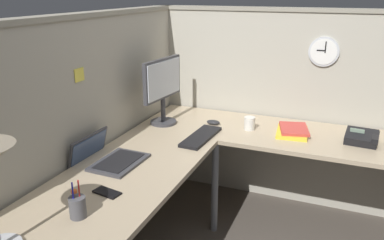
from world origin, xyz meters
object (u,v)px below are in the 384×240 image
Objects in this scene: monitor at (163,86)px; coffee_mug at (250,123)px; keyboard at (201,137)px; computer_mouse at (213,122)px; wall_clock at (324,52)px; book_stack at (293,131)px; cell_phone at (107,192)px; office_phone at (363,138)px; laptop at (106,157)px; pen_cup at (78,207)px.

monitor reaches higher than coffee_mug.
computer_mouse reaches higher than keyboard.
book_stack is at bearing 159.28° from wall_clock.
cell_phone is at bearing 172.57° from computer_mouse.
office_phone is 0.70m from wall_clock.
office_phone is at bearing -58.37° from laptop.
keyboard is at bearing -1.21° from cell_phone.
keyboard is 0.91m from cell_phone.
monitor is at bearing 9.06° from pen_cup.
computer_mouse is 1.08× the size of coffee_mug.
office_phone is at bearing -91.24° from book_stack.
office_phone is (0.02, -1.05, 0.02)m from computer_mouse.
wall_clock is (1.80, -0.88, 0.49)m from pen_cup.
pen_cup is at bearing 162.83° from coffee_mug.
wall_clock reaches higher than keyboard.
cell_phone is (0.23, 0.00, -0.05)m from pen_cup.
monitor reaches higher than keyboard.
computer_mouse is 0.47× the size of office_phone.
wall_clock is at bearing -62.55° from computer_mouse.
wall_clock is at bearing -20.72° from book_stack.
computer_mouse is 1.43m from pen_cup.
wall_clock reaches higher than monitor.
coffee_mug reaches higher than cell_phone.
pen_cup is at bearing 173.79° from computer_mouse.
keyboard is at bearing 138.08° from coffee_mug.
pen_cup is 0.23m from cell_phone.
monitor is 1.16× the size of keyboard.
cell_phone is 1.50× the size of coffee_mug.
laptop is 1.32m from book_stack.
keyboard is 0.66m from book_stack.
monitor reaches higher than computer_mouse.
monitor reaches higher than office_phone.
laptop is at bearing 147.72° from keyboard.
monitor is at bearing 114.54° from wall_clock.
wall_clock reaches higher than coffee_mug.
office_phone is 0.77m from coffee_mug.
pen_cup is at bearing 140.11° from office_phone.
office_phone is at bearing -69.47° from keyboard.
book_stack is (1.22, -0.75, 0.02)m from cell_phone.
coffee_mug reaches higher than keyboard.
book_stack is at bearing -56.81° from keyboard.
coffee_mug is (0.86, -0.67, 0.02)m from laptop.
book_stack is at bearing -21.75° from cell_phone.
monitor reaches higher than book_stack.
book_stack reaches higher than computer_mouse.
computer_mouse is (0.30, 0.02, 0.01)m from keyboard.
coffee_mug is at bearing -80.05° from monitor.
keyboard reaches higher than cell_phone.
keyboard is at bearing -177.03° from computer_mouse.
monitor is at bearing -1.72° from laptop.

